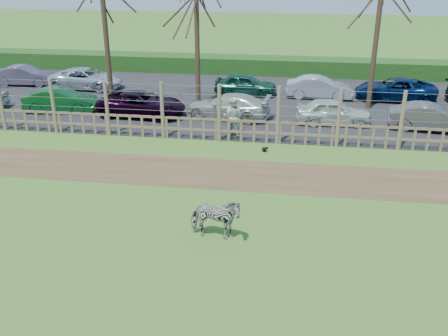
# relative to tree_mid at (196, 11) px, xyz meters

# --- Properties ---
(ground) EXTENTS (120.00, 120.00, 0.00)m
(ground) POSITION_rel_tree_mid_xyz_m (2.00, -13.50, -4.87)
(ground) COLOR olive
(ground) RESTS_ON ground
(dirt_strip) EXTENTS (34.00, 2.80, 0.01)m
(dirt_strip) POSITION_rel_tree_mid_xyz_m (2.00, -9.00, -4.86)
(dirt_strip) COLOR brown
(dirt_strip) RESTS_ON ground
(asphalt) EXTENTS (44.00, 13.00, 0.04)m
(asphalt) POSITION_rel_tree_mid_xyz_m (2.00, 1.00, -4.85)
(asphalt) COLOR #232326
(asphalt) RESTS_ON ground
(hedge) EXTENTS (46.00, 2.00, 1.10)m
(hedge) POSITION_rel_tree_mid_xyz_m (2.00, 8.00, -4.32)
(hedge) COLOR #1E4716
(hedge) RESTS_ON ground
(fence) EXTENTS (30.16, 0.16, 2.50)m
(fence) POSITION_rel_tree_mid_xyz_m (2.00, -5.50, -4.06)
(fence) COLOR brown
(fence) RESTS_ON ground
(tree_mid) EXTENTS (4.80, 4.80, 6.83)m
(tree_mid) POSITION_rel_tree_mid_xyz_m (0.00, 0.00, 0.00)
(tree_mid) COLOR #3D2B1E
(tree_mid) RESTS_ON ground
(tree_right) EXTENTS (4.80, 4.80, 7.35)m
(tree_right) POSITION_rel_tree_mid_xyz_m (9.00, 0.50, 0.37)
(tree_right) COLOR #3D2B1E
(tree_right) RESTS_ON ground
(zebra) EXTENTS (1.57, 0.79, 1.29)m
(zebra) POSITION_rel_tree_mid_xyz_m (3.11, -13.55, -4.22)
(zebra) COLOR gray
(zebra) RESTS_ON ground
(visitor_a) EXTENTS (0.69, 0.51, 1.72)m
(visitor_a) POSITION_rel_tree_mid_xyz_m (2.55, -4.76, -3.96)
(visitor_a) COLOR beige
(visitor_a) RESTS_ON asphalt
(visitor_b) EXTENTS (0.92, 0.76, 1.72)m
(visitor_b) POSITION_rel_tree_mid_xyz_m (2.48, -4.88, -3.96)
(visitor_b) COLOR silver
(visitor_b) RESTS_ON asphalt
(crow) EXTENTS (0.27, 0.20, 0.22)m
(crow) POSITION_rel_tree_mid_xyz_m (4.03, -6.53, -4.76)
(crow) COLOR black
(crow) RESTS_ON ground
(car_1) EXTENTS (3.77, 1.70, 1.20)m
(car_1) POSITION_rel_tree_mid_xyz_m (-6.66, -2.45, -4.23)
(car_1) COLOR #0F5323
(car_1) RESTS_ON asphalt
(car_2) EXTENTS (4.42, 2.23, 1.20)m
(car_2) POSITION_rel_tree_mid_xyz_m (-2.34, -2.58, -4.23)
(car_2) COLOR black
(car_2) RESTS_ON asphalt
(car_3) EXTENTS (4.32, 2.22, 1.20)m
(car_3) POSITION_rel_tree_mid_xyz_m (1.92, -2.33, -4.23)
(car_3) COLOR beige
(car_3) RESTS_ON asphalt
(car_4) EXTENTS (3.58, 1.55, 1.20)m
(car_4) POSITION_rel_tree_mid_xyz_m (6.99, -2.49, -4.23)
(car_4) COLOR silver
(car_4) RESTS_ON asphalt
(car_5) EXTENTS (3.78, 1.74, 1.20)m
(car_5) POSITION_rel_tree_mid_xyz_m (11.31, -2.82, -4.23)
(car_5) COLOR #655F61
(car_5) RESTS_ON asphalt
(car_7) EXTENTS (3.76, 1.66, 1.20)m
(car_7) POSITION_rel_tree_mid_xyz_m (-11.28, 2.50, -4.23)
(car_7) COLOR #5D546B
(car_7) RESTS_ON asphalt
(car_8) EXTENTS (4.44, 2.26, 1.20)m
(car_8) POSITION_rel_tree_mid_xyz_m (-7.29, 2.33, -4.23)
(car_8) COLOR #B0B9CB
(car_8) RESTS_ON asphalt
(car_10) EXTENTS (3.58, 1.56, 1.20)m
(car_10) POSITION_rel_tree_mid_xyz_m (2.32, 2.26, -4.23)
(car_10) COLOR #154C3A
(car_10) RESTS_ON asphalt
(car_11) EXTENTS (3.68, 1.37, 1.20)m
(car_11) POSITION_rel_tree_mid_xyz_m (6.48, 2.12, -4.23)
(car_11) COLOR #B0B1C4
(car_11) RESTS_ON asphalt
(car_12) EXTENTS (4.42, 2.23, 1.20)m
(car_12) POSITION_rel_tree_mid_xyz_m (10.61, 2.28, -4.23)
(car_12) COLOR #041943
(car_12) RESTS_ON asphalt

